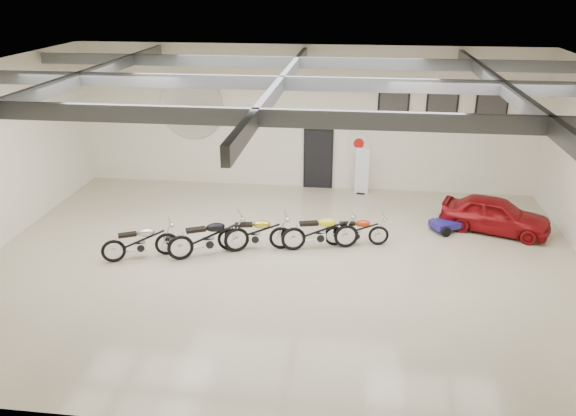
# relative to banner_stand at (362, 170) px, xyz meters

# --- Properties ---
(floor) EXTENTS (16.00, 12.00, 0.01)m
(floor) POSITION_rel_banner_stand_xyz_m (-2.06, -5.50, -0.86)
(floor) COLOR #BBAE8F
(floor) RESTS_ON ground
(ceiling) EXTENTS (16.00, 12.00, 0.01)m
(ceiling) POSITION_rel_banner_stand_xyz_m (-2.06, -5.50, 4.14)
(ceiling) COLOR gray
(ceiling) RESTS_ON back_wall
(back_wall) EXTENTS (16.00, 0.02, 5.00)m
(back_wall) POSITION_rel_banner_stand_xyz_m (-2.06, 0.50, 1.64)
(back_wall) COLOR #EEE6CD
(back_wall) RESTS_ON floor
(ceiling_beams) EXTENTS (15.80, 11.80, 0.32)m
(ceiling_beams) POSITION_rel_banner_stand_xyz_m (-2.06, -5.50, 3.89)
(ceiling_beams) COLOR #54565B
(ceiling_beams) RESTS_ON ceiling
(door) EXTENTS (0.92, 0.08, 2.10)m
(door) POSITION_rel_banner_stand_xyz_m (-1.56, 0.45, 0.19)
(door) COLOR black
(door) RESTS_ON back_wall
(logo_plaque) EXTENTS (2.30, 0.06, 1.16)m
(logo_plaque) POSITION_rel_banner_stand_xyz_m (-6.06, 0.45, 1.94)
(logo_plaque) COLOR silver
(logo_plaque) RESTS_ON back_wall
(poster_left) EXTENTS (1.05, 0.08, 1.35)m
(poster_left) POSITION_rel_banner_stand_xyz_m (0.94, 0.46, 2.24)
(poster_left) COLOR black
(poster_left) RESTS_ON back_wall
(poster_mid) EXTENTS (1.05, 0.08, 1.35)m
(poster_mid) POSITION_rel_banner_stand_xyz_m (2.54, 0.46, 2.24)
(poster_mid) COLOR black
(poster_mid) RESTS_ON back_wall
(poster_right) EXTENTS (1.05, 0.08, 1.35)m
(poster_right) POSITION_rel_banner_stand_xyz_m (4.14, 0.46, 2.24)
(poster_right) COLOR black
(poster_right) RESTS_ON back_wall
(oil_sign) EXTENTS (0.72, 0.10, 0.72)m
(oil_sign) POSITION_rel_banner_stand_xyz_m (-0.16, 0.45, 0.84)
(oil_sign) COLOR white
(oil_sign) RESTS_ON back_wall
(banner_stand) EXTENTS (0.49, 0.24, 1.73)m
(banner_stand) POSITION_rel_banner_stand_xyz_m (0.00, 0.00, 0.00)
(banner_stand) COLOR white
(banner_stand) RESTS_ON floor
(motorcycle_silver) EXTENTS (2.06, 1.41, 1.04)m
(motorcycle_silver) POSITION_rel_banner_stand_xyz_m (-5.88, -5.67, -0.35)
(motorcycle_silver) COLOR silver
(motorcycle_silver) RESTS_ON floor
(motorcycle_black) EXTENTS (2.27, 1.56, 1.14)m
(motorcycle_black) POSITION_rel_banner_stand_xyz_m (-4.09, -5.29, -0.29)
(motorcycle_black) COLOR silver
(motorcycle_black) RESTS_ON floor
(motorcycle_gold) EXTENTS (2.13, 1.00, 1.06)m
(motorcycle_gold) POSITION_rel_banner_stand_xyz_m (-2.91, -4.78, -0.33)
(motorcycle_gold) COLOR silver
(motorcycle_gold) RESTS_ON floor
(motorcycle_yellow) EXTENTS (2.22, 1.15, 1.10)m
(motorcycle_yellow) POSITION_rel_banner_stand_xyz_m (-1.13, -4.51, -0.31)
(motorcycle_yellow) COLOR silver
(motorcycle_yellow) RESTS_ON floor
(motorcycle_red) EXTENTS (1.85, 0.79, 0.93)m
(motorcycle_red) POSITION_rel_banner_stand_xyz_m (-0.13, -4.15, -0.40)
(motorcycle_red) COLOR silver
(motorcycle_red) RESTS_ON floor
(go_kart) EXTENTS (1.86, 1.47, 0.62)m
(go_kart) POSITION_rel_banner_stand_xyz_m (2.88, -2.68, -0.56)
(go_kart) COLOR navy
(go_kart) RESTS_ON floor
(vintage_car) EXTENTS (2.23, 3.36, 1.06)m
(vintage_car) POSITION_rel_banner_stand_xyz_m (3.94, -2.68, -0.33)
(vintage_car) COLOR maroon
(vintage_car) RESTS_ON floor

